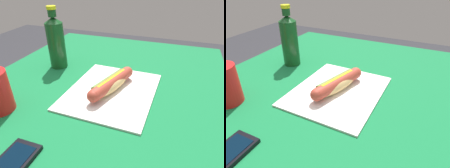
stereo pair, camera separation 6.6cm
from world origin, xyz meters
The scene contains 4 objects.
dining_table centered at (0.00, 0.00, 0.60)m, with size 1.10×0.88×0.74m.
paper_wrapper centered at (-0.01, -0.05, 0.74)m, with size 0.33×0.28×0.01m, color silver.
hot_dog centered at (-0.01, -0.05, 0.77)m, with size 0.22×0.10×0.05m.
soda_bottle centered at (0.10, 0.23, 0.84)m, with size 0.07×0.07×0.24m.
Camera 1 is at (-0.54, -0.23, 1.10)m, focal length 31.62 mm.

